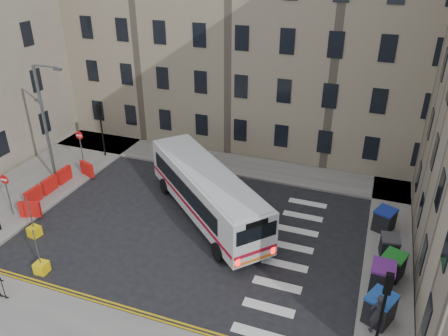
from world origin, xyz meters
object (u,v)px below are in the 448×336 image
Objects in this scene: wheelie_bin_a at (380,308)px; wheelie_bin_c at (393,265)px; bus at (206,191)px; bollard_yellow at (35,231)px; bollard_chevron at (42,267)px; wheelie_bin_b at (382,277)px; streetlamp at (45,123)px; wheelie_bin_e at (384,220)px; wheelie_bin_d at (389,246)px; pedestrian at (378,314)px.

wheelie_bin_c is at bearing 105.97° from wheelie_bin_a.
bus is 9.99m from bollard_yellow.
bus is 11.46m from wheelie_bin_a.
bollard_yellow is 1.00× the size of bollard_chevron.
bollard_yellow is at bearing -170.56° from wheelie_bin_b.
bus is (11.51, -0.39, -2.56)m from streetlamp.
wheelie_bin_e reaches higher than wheelie_bin_c.
wheelie_bin_d is at bearing 87.37° from wheelie_bin_b.
pedestrian is 3.28× the size of bollard_chevron.
wheelie_bin_a reaches higher than wheelie_bin_e.
bus is 9.71m from bollard_chevron.
wheelie_bin_c is 1.21× the size of wheelie_bin_d.
streetlamp is 5.94× the size of wheelie_bin_b.
bollard_yellow is at bearing -155.59° from wheelie_bin_a.
streetlamp is at bearing -170.23° from wheelie_bin_a.
wheelie_bin_a is 2.09m from wheelie_bin_b.
wheelie_bin_c reaches higher than wheelie_bin_d.
wheelie_bin_a is 2.62× the size of bollard_chevron.
wheelie_bin_b reaches higher than wheelie_bin_a.
wheelie_bin_a is 3.26m from wheelie_bin_c.
wheelie_bin_b reaches higher than wheelie_bin_e.
bollard_chevron is at bearing -22.73° from pedestrian.
wheelie_bin_a is at bearing -87.37° from wheelie_bin_b.
wheelie_bin_b is at bearing -66.54° from wheelie_bin_e.
wheelie_bin_c reaches higher than bollard_chevron.
wheelie_bin_d is 1.95× the size of bollard_chevron.
wheelie_bin_b is (21.68, -3.51, -3.50)m from streetlamp.
wheelie_bin_b is (10.17, -3.12, -0.93)m from bus.
wheelie_bin_e is 18.63m from bollard_chevron.
streetlamp is 22.55m from wheelie_bin_c.
wheelie_bin_c is at bearing -58.40° from bus.
pedestrian is at bearing -100.53° from wheelie_bin_d.
bus is 10.68m from wheelie_bin_b.
pedestrian is (10.06, -5.88, -0.64)m from bus.
wheelie_bin_b is 0.70× the size of pedestrian.
wheelie_bin_b is at bearing -102.13° from wheelie_bin_d.
bollard_chevron is (-15.94, -9.64, -0.50)m from wheelie_bin_e.
bus is 10.34m from wheelie_bin_e.
wheelie_bin_b is 18.67m from bollard_yellow.
streetlamp is at bearing -166.24° from wheelie_bin_c.
wheelie_bin_d is at bearing 116.99° from wheelie_bin_c.
wheelie_bin_a is 1.11× the size of wheelie_bin_c.
wheelie_bin_e is at bearing 21.53° from bollard_yellow.
wheelie_bin_c is 0.96× the size of wheelie_bin_e.
bus is at bearing -1.94° from streetlamp.
wheelie_bin_a is 2.62× the size of bollard_yellow.
bollard_chevron is at bearing -141.27° from wheelie_bin_c.
streetlamp reaches higher than bollard_yellow.
wheelie_bin_e is at bearing 91.37° from wheelie_bin_d.
bus is 10.49m from wheelie_bin_d.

